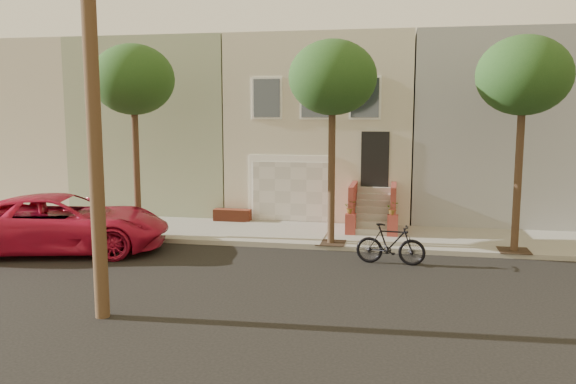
# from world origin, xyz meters

# --- Properties ---
(ground) EXTENTS (90.00, 90.00, 0.00)m
(ground) POSITION_xyz_m (0.00, 0.00, 0.00)
(ground) COLOR black
(ground) RESTS_ON ground
(sidewalk) EXTENTS (40.00, 3.70, 0.15)m
(sidewalk) POSITION_xyz_m (0.00, 5.35, 0.07)
(sidewalk) COLOR gray
(sidewalk) RESTS_ON ground
(house_row) EXTENTS (33.10, 11.70, 7.00)m
(house_row) POSITION_xyz_m (0.00, 11.19, 3.64)
(house_row) COLOR beige
(house_row) RESTS_ON sidewalk
(tree_left) EXTENTS (2.70, 2.57, 6.30)m
(tree_left) POSITION_xyz_m (-5.50, 3.90, 5.26)
(tree_left) COLOR #2D2116
(tree_left) RESTS_ON sidewalk
(tree_mid) EXTENTS (2.70, 2.57, 6.30)m
(tree_mid) POSITION_xyz_m (1.00, 3.90, 5.26)
(tree_mid) COLOR #2D2116
(tree_mid) RESTS_ON sidewalk
(tree_right) EXTENTS (2.70, 2.57, 6.30)m
(tree_right) POSITION_xyz_m (6.50, 3.90, 5.26)
(tree_right) COLOR #2D2116
(tree_right) RESTS_ON sidewalk
(pickup_truck) EXTENTS (6.89, 4.43, 1.77)m
(pickup_truck) POSITION_xyz_m (-7.03, 1.87, 0.88)
(pickup_truck) COLOR #BD153A
(pickup_truck) RESTS_ON ground
(motorcycle) EXTENTS (1.97, 0.69, 1.16)m
(motorcycle) POSITION_xyz_m (2.88, 2.21, 0.58)
(motorcycle) COLOR black
(motorcycle) RESTS_ON ground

